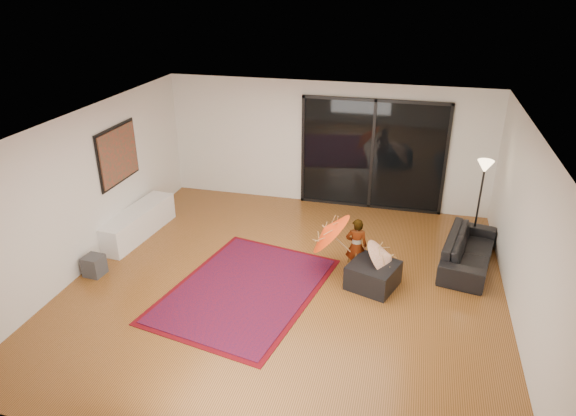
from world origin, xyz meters
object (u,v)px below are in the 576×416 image
(media_console, at_px, (138,223))
(sofa, at_px, (469,251))
(child, at_px, (356,246))
(ottoman, at_px, (373,275))

(media_console, height_order, sofa, sofa)
(media_console, distance_m, child, 4.32)
(sofa, xyz_separation_m, ottoman, (-1.56, -1.10, -0.07))
(child, bearing_deg, sofa, -166.13)
(media_console, height_order, child, child)
(sofa, bearing_deg, child, 122.37)
(ottoman, distance_m, child, 0.59)
(sofa, relative_size, ottoman, 2.63)
(child, bearing_deg, media_console, -11.32)
(sofa, bearing_deg, media_console, 105.18)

